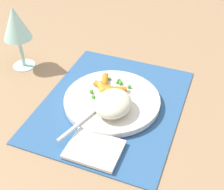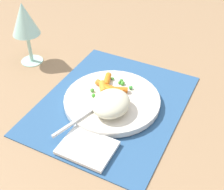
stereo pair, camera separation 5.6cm
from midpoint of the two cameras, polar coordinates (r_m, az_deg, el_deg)
The scene contains 9 objects.
ground_plane at distance 0.77m, azimuth 2.09°, elevation -1.85°, with size 2.40×2.40×0.00m, color #997551.
placemat at distance 0.76m, azimuth 2.09°, elevation -1.68°, with size 0.40×0.33×0.01m, color #2D5684.
plate at distance 0.76m, azimuth 2.11°, elevation -1.08°, with size 0.23×0.23×0.01m, color silver.
rice_mound at distance 0.71m, azimuth 2.09°, elevation -1.61°, with size 0.10×0.08×0.04m, color beige.
carrot_portion at distance 0.77m, azimuth 1.64°, elevation 1.27°, with size 0.08×0.09×0.02m.
pea_scatter at distance 0.78m, azimuth 2.23°, elevation 1.44°, with size 0.09×0.09×0.01m.
fork at distance 0.72m, azimuth -0.57°, elevation -2.31°, with size 0.21×0.07×0.01m.
wine_glass at distance 0.88m, azimuth -13.91°, elevation 13.02°, with size 0.08×0.08×0.18m.
napkin at distance 0.66m, azimuth -2.07°, elevation -9.63°, with size 0.09×0.11×0.01m, color white.
Camera 2 is at (-0.51, -0.26, 0.51)m, focal length 50.18 mm.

